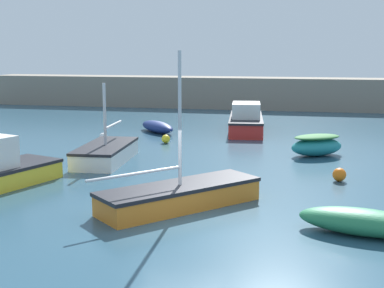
{
  "coord_description": "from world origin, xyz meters",
  "views": [
    {
      "loc": [
        3.72,
        -14.87,
        4.95
      ],
      "look_at": [
        -1.59,
        9.31,
        0.59
      ],
      "focal_mm": 50.0,
      "sensor_mm": 36.0,
      "label": 1
    }
  ],
  "objects_px": {
    "rowboat_with_red_cover": "(317,145)",
    "sailboat_twin_hulled": "(180,195)",
    "rowboat_blue_near": "(157,127)",
    "open_tender_yellow": "(363,222)",
    "motorboat_with_cabin": "(246,121)",
    "mooring_buoy_yellow": "(166,139)",
    "sailboat_short_mast": "(106,153)",
    "mooring_buoy_white": "(103,137)",
    "mooring_buoy_orange": "(339,175)"
  },
  "relations": [
    {
      "from": "sailboat_twin_hulled",
      "to": "motorboat_with_cabin",
      "type": "height_order",
      "value": "sailboat_twin_hulled"
    },
    {
      "from": "mooring_buoy_white",
      "to": "mooring_buoy_orange",
      "type": "height_order",
      "value": "mooring_buoy_orange"
    },
    {
      "from": "mooring_buoy_white",
      "to": "rowboat_with_red_cover",
      "type": "bearing_deg",
      "value": -8.86
    },
    {
      "from": "sailboat_twin_hulled",
      "to": "open_tender_yellow",
      "type": "distance_m",
      "value": 5.62
    },
    {
      "from": "rowboat_blue_near",
      "to": "mooring_buoy_yellow",
      "type": "height_order",
      "value": "rowboat_blue_near"
    },
    {
      "from": "mooring_buoy_orange",
      "to": "open_tender_yellow",
      "type": "bearing_deg",
      "value": -87.09
    },
    {
      "from": "motorboat_with_cabin",
      "to": "mooring_buoy_orange",
      "type": "relative_size",
      "value": 12.94
    },
    {
      "from": "open_tender_yellow",
      "to": "mooring_buoy_yellow",
      "type": "relative_size",
      "value": 7.92
    },
    {
      "from": "mooring_buoy_yellow",
      "to": "sailboat_twin_hulled",
      "type": "bearing_deg",
      "value": -72.68
    },
    {
      "from": "rowboat_blue_near",
      "to": "sailboat_short_mast",
      "type": "height_order",
      "value": "sailboat_short_mast"
    },
    {
      "from": "open_tender_yellow",
      "to": "mooring_buoy_yellow",
      "type": "height_order",
      "value": "open_tender_yellow"
    },
    {
      "from": "motorboat_with_cabin",
      "to": "mooring_buoy_white",
      "type": "height_order",
      "value": "motorboat_with_cabin"
    },
    {
      "from": "motorboat_with_cabin",
      "to": "rowboat_with_red_cover",
      "type": "bearing_deg",
      "value": -155.09
    },
    {
      "from": "motorboat_with_cabin",
      "to": "open_tender_yellow",
      "type": "bearing_deg",
      "value": -170.11
    },
    {
      "from": "rowboat_blue_near",
      "to": "open_tender_yellow",
      "type": "relative_size",
      "value": 0.93
    },
    {
      "from": "mooring_buoy_orange",
      "to": "mooring_buoy_white",
      "type": "bearing_deg",
      "value": 151.12
    },
    {
      "from": "sailboat_short_mast",
      "to": "motorboat_with_cabin",
      "type": "bearing_deg",
      "value": 149.41
    },
    {
      "from": "rowboat_blue_near",
      "to": "open_tender_yellow",
      "type": "bearing_deg",
      "value": 170.55
    },
    {
      "from": "motorboat_with_cabin",
      "to": "mooring_buoy_white",
      "type": "relative_size",
      "value": 15.07
    },
    {
      "from": "rowboat_with_red_cover",
      "to": "mooring_buoy_orange",
      "type": "xyz_separation_m",
      "value": [
        0.81,
        -4.99,
        -0.25
      ]
    },
    {
      "from": "rowboat_blue_near",
      "to": "mooring_buoy_white",
      "type": "distance_m",
      "value": 4.18
    },
    {
      "from": "rowboat_blue_near",
      "to": "sailboat_short_mast",
      "type": "distance_m",
      "value": 8.93
    },
    {
      "from": "rowboat_with_red_cover",
      "to": "sailboat_twin_hulled",
      "type": "xyz_separation_m",
      "value": [
        -4.33,
        -9.65,
        -0.11
      ]
    },
    {
      "from": "rowboat_blue_near",
      "to": "sailboat_twin_hulled",
      "type": "bearing_deg",
      "value": 156.61
    },
    {
      "from": "rowboat_with_red_cover",
      "to": "mooring_buoy_white",
      "type": "height_order",
      "value": "rowboat_with_red_cover"
    },
    {
      "from": "rowboat_with_red_cover",
      "to": "mooring_buoy_orange",
      "type": "relative_size",
      "value": 5.71
    },
    {
      "from": "motorboat_with_cabin",
      "to": "mooring_buoy_orange",
      "type": "distance_m",
      "value": 12.79
    },
    {
      "from": "sailboat_twin_hulled",
      "to": "motorboat_with_cabin",
      "type": "bearing_deg",
      "value": 41.03
    },
    {
      "from": "sailboat_short_mast",
      "to": "mooring_buoy_yellow",
      "type": "bearing_deg",
      "value": 161.49
    },
    {
      "from": "rowboat_with_red_cover",
      "to": "motorboat_with_cabin",
      "type": "bearing_deg",
      "value": 87.4
    },
    {
      "from": "sailboat_twin_hulled",
      "to": "mooring_buoy_orange",
      "type": "bearing_deg",
      "value": -6.17
    },
    {
      "from": "sailboat_twin_hulled",
      "to": "mooring_buoy_white",
      "type": "xyz_separation_m",
      "value": [
        -7.15,
        11.44,
        -0.18
      ]
    },
    {
      "from": "mooring_buoy_white",
      "to": "rowboat_blue_near",
      "type": "bearing_deg",
      "value": 60.45
    },
    {
      "from": "sailboat_twin_hulled",
      "to": "motorboat_with_cabin",
      "type": "xyz_separation_m",
      "value": [
        0.17,
        16.44,
        0.29
      ]
    },
    {
      "from": "motorboat_with_cabin",
      "to": "mooring_buoy_white",
      "type": "distance_m",
      "value": 8.88
    },
    {
      "from": "sailboat_short_mast",
      "to": "mooring_buoy_white",
      "type": "height_order",
      "value": "sailboat_short_mast"
    },
    {
      "from": "rowboat_with_red_cover",
      "to": "motorboat_with_cabin",
      "type": "height_order",
      "value": "motorboat_with_cabin"
    },
    {
      "from": "rowboat_with_red_cover",
      "to": "mooring_buoy_white",
      "type": "relative_size",
      "value": 6.65
    },
    {
      "from": "motorboat_with_cabin",
      "to": "mooring_buoy_orange",
      "type": "xyz_separation_m",
      "value": [
        4.97,
        -11.78,
        -0.43
      ]
    },
    {
      "from": "motorboat_with_cabin",
      "to": "mooring_buoy_yellow",
      "type": "xyz_separation_m",
      "value": [
        -3.74,
        -4.99,
        -0.45
      ]
    },
    {
      "from": "sailboat_short_mast",
      "to": "motorboat_with_cabin",
      "type": "relative_size",
      "value": 0.73
    },
    {
      "from": "sailboat_short_mast",
      "to": "mooring_buoy_white",
      "type": "bearing_deg",
      "value": -161.4
    },
    {
      "from": "rowboat_with_red_cover",
      "to": "sailboat_short_mast",
      "type": "bearing_deg",
      "value": 166.65
    },
    {
      "from": "open_tender_yellow",
      "to": "mooring_buoy_orange",
      "type": "relative_size",
      "value": 7.05
    },
    {
      "from": "sailboat_short_mast",
      "to": "motorboat_with_cabin",
      "type": "distance_m",
      "value": 11.49
    },
    {
      "from": "rowboat_blue_near",
      "to": "sailboat_short_mast",
      "type": "xyz_separation_m",
      "value": [
        0.18,
        -8.93,
        0.08
      ]
    },
    {
      "from": "rowboat_blue_near",
      "to": "sailboat_twin_hulled",
      "type": "distance_m",
      "value": 15.91
    },
    {
      "from": "sailboat_short_mast",
      "to": "open_tender_yellow",
      "type": "relative_size",
      "value": 1.35
    },
    {
      "from": "rowboat_blue_near",
      "to": "motorboat_with_cabin",
      "type": "distance_m",
      "value": 5.44
    },
    {
      "from": "rowboat_blue_near",
      "to": "rowboat_with_red_cover",
      "type": "relative_size",
      "value": 1.14
    }
  ]
}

